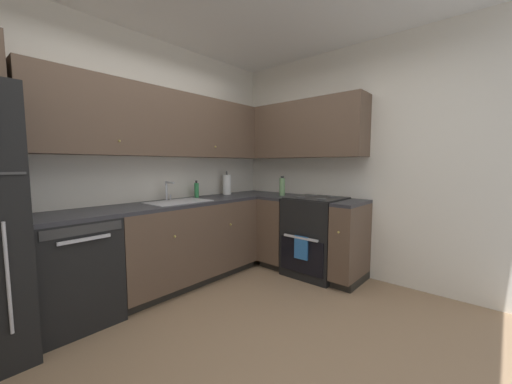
{
  "coord_description": "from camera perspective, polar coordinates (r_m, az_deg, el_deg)",
  "views": [
    {
      "loc": [
        -1.44,
        -1.41,
        1.32
      ],
      "look_at": [
        0.98,
        0.71,
        1.01
      ],
      "focal_mm": 20.33,
      "sensor_mm": 36.0,
      "label": 1
    }
  ],
  "objects": [
    {
      "name": "oil_bottle",
      "position": [
        3.74,
        5.18,
        1.08
      ],
      "size": [
        0.07,
        0.07,
        0.25
      ],
      "color": "#729E66",
      "rests_on": "countertop_right"
    },
    {
      "name": "lower_cabinets_back",
      "position": [
        3.38,
        -13.29,
        -9.63
      ],
      "size": [
        1.66,
        0.62,
        0.88
      ],
      "color": "brown",
      "rests_on": "ground_plane"
    },
    {
      "name": "wall_right",
      "position": [
        3.63,
        18.43,
        5.5
      ],
      "size": [
        0.05,
        3.21,
        2.67
      ],
      "primitive_type": "cube",
      "color": "silver",
      "rests_on": "ground_plane"
    },
    {
      "name": "faucet",
      "position": [
        3.35,
        -16.96,
        0.56
      ],
      "size": [
        0.07,
        0.16,
        0.21
      ],
      "color": "silver",
      "rests_on": "countertop_back"
    },
    {
      "name": "soap_bottle",
      "position": [
        3.58,
        -11.61,
        0.39
      ],
      "size": [
        0.05,
        0.05,
        0.2
      ],
      "color": "#338C4C",
      "rests_on": "countertop_back"
    },
    {
      "name": "ground_plane",
      "position": [
        2.41,
        -3.02,
        -27.93
      ],
      "size": [
        3.76,
        3.11,
        0.02
      ],
      "primitive_type": "cube",
      "color": "#937556"
    },
    {
      "name": "paper_towel_roll",
      "position": [
        3.87,
        -5.76,
        1.45
      ],
      "size": [
        0.11,
        0.11,
        0.32
      ],
      "color": "white",
      "rests_on": "countertop_back"
    },
    {
      "name": "upper_cabinets_back",
      "position": [
        3.32,
        -17.55,
        12.61
      ],
      "size": [
        2.55,
        0.34,
        0.69
      ],
      "color": "brown"
    },
    {
      "name": "countertop_back",
      "position": [
        3.29,
        -13.47,
        -1.99
      ],
      "size": [
        2.87,
        0.6,
        0.03
      ],
      "primitive_type": "cube",
      "color": "#2D2D33",
      "rests_on": "lower_cabinets_back"
    },
    {
      "name": "sink",
      "position": [
        3.2,
        -14.98,
        -2.65
      ],
      "size": [
        0.64,
        0.4,
        0.1
      ],
      "color": "#B7B7BC",
      "rests_on": "countertop_back"
    },
    {
      "name": "dishwasher",
      "position": [
        2.9,
        -32.31,
        -12.96
      ],
      "size": [
        0.6,
        0.63,
        0.88
      ],
      "color": "black",
      "rests_on": "ground_plane"
    },
    {
      "name": "countertop_right",
      "position": [
        3.55,
        10.05,
        -1.39
      ],
      "size": [
        0.6,
        1.22,
        0.03
      ],
      "color": "#2D2D33",
      "rests_on": "lower_cabinets_right"
    },
    {
      "name": "lower_cabinets_right",
      "position": [
        3.63,
        9.95,
        -8.51
      ],
      "size": [
        0.62,
        1.22,
        0.88
      ],
      "color": "brown",
      "rests_on": "ground_plane"
    },
    {
      "name": "upper_cabinets_right",
      "position": [
        3.8,
        7.93,
        11.86
      ],
      "size": [
        0.32,
        1.77,
        0.69
      ],
      "color": "brown"
    },
    {
      "name": "oven_range",
      "position": [
        3.58,
        11.74,
        -8.39
      ],
      "size": [
        0.68,
        0.62,
        1.07
      ],
      "color": "black",
      "rests_on": "ground_plane"
    },
    {
      "name": "wall_back",
      "position": [
        3.32,
        -23.23,
        5.37
      ],
      "size": [
        3.86,
        0.05,
        2.67
      ],
      "primitive_type": "cube",
      "color": "silver",
      "rests_on": "ground_plane"
    }
  ]
}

